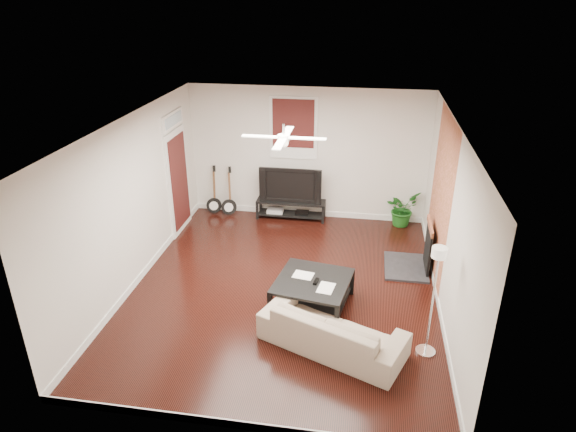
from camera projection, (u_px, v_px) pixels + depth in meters
name	position (u px, v px, depth m)	size (l,w,h in m)	color
room	(284.00, 212.00, 7.87)	(5.01, 6.01, 2.81)	black
brick_accent	(440.00, 197.00, 8.41)	(0.02, 2.20, 2.80)	#AE6038
fireplace	(417.00, 246.00, 8.84)	(0.80, 1.10, 0.92)	black
window_back	(293.00, 128.00, 10.35)	(1.00, 0.06, 1.30)	#3F1211
door_left	(178.00, 172.00, 9.99)	(0.08, 1.00, 2.50)	white
tv_stand	(291.00, 209.00, 10.91)	(1.47, 0.39, 0.41)	black
tv	(291.00, 184.00, 10.68)	(1.32, 0.17, 0.76)	black
coffee_table	(313.00, 292.00, 7.91)	(1.11, 1.11, 0.47)	black
sofa	(332.00, 330.00, 6.95)	(2.02, 0.79, 0.59)	tan
floor_lamp	(432.00, 302.00, 6.63)	(0.27, 0.27, 1.65)	silver
potted_plant	(402.00, 209.00, 10.54)	(0.67, 0.58, 0.74)	#1A5A19
guitar_left	(213.00, 191.00, 10.99)	(0.33, 0.24, 1.08)	black
guitar_right	(228.00, 192.00, 10.91)	(0.33, 0.24, 1.08)	black
ceiling_fan	(284.00, 137.00, 7.37)	(1.24, 1.24, 0.32)	white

